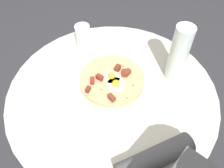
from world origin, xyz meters
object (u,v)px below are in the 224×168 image
object	(u,v)px
pizza_plate	(112,82)
bread_plate	(39,79)
knife	(67,148)
dining_table	(112,113)
breakfast_pizza	(112,80)
water_bottle	(179,54)
water_glass	(83,36)
salt_shaker	(166,156)
fork	(76,153)

from	to	relation	value
pizza_plate	bread_plate	size ratio (longest dim) A/B	1.96
knife	dining_table	bearing A→B (deg)	-4.35
dining_table	breakfast_pizza	distance (m)	0.20
dining_table	knife	distance (m)	0.34
breakfast_pizza	water_bottle	bearing A→B (deg)	50.78
breakfast_pizza	knife	size ratio (longest dim) A/B	1.47
bread_plate	water_glass	distance (m)	0.28
bread_plate	water_bottle	distance (m)	0.57
water_glass	salt_shaker	xyz separation A→B (m)	(0.59, -0.22, -0.03)
bread_plate	pizza_plate	bearing A→B (deg)	36.85
water_bottle	salt_shaker	distance (m)	0.39
dining_table	fork	distance (m)	0.34
bread_plate	salt_shaker	xyz separation A→B (m)	(0.58, 0.05, 0.02)
dining_table	salt_shaker	distance (m)	0.38
bread_plate	knife	xyz separation A→B (m)	(0.31, -0.13, 0.00)
water_bottle	salt_shaker	size ratio (longest dim) A/B	4.89
dining_table	water_bottle	world-z (taller)	water_bottle
breakfast_pizza	water_glass	xyz separation A→B (m)	(-0.25, 0.09, 0.03)
salt_shaker	water_glass	bearing A→B (deg)	159.39
dining_table	water_glass	xyz separation A→B (m)	(-0.28, 0.12, 0.22)
dining_table	water_glass	bearing A→B (deg)	156.53
dining_table	fork	world-z (taller)	fork
fork	salt_shaker	distance (m)	0.29
breakfast_pizza	water_bottle	world-z (taller)	water_bottle
dining_table	bread_plate	bearing A→B (deg)	-150.56
bread_plate	water_glass	size ratio (longest dim) A/B	1.48
dining_table	pizza_plate	size ratio (longest dim) A/B	2.58
fork	water_glass	xyz separation A→B (m)	(-0.36, 0.40, 0.05)
pizza_plate	water_glass	bearing A→B (deg)	160.10
dining_table	knife	xyz separation A→B (m)	(0.05, -0.28, 0.17)
pizza_plate	water_glass	world-z (taller)	water_glass
water_bottle	dining_table	bearing A→B (deg)	-121.16
knife	water_glass	distance (m)	0.52
dining_table	pizza_plate	bearing A→B (deg)	132.05
water_glass	salt_shaker	size ratio (longest dim) A/B	2.21
dining_table	fork	bearing A→B (deg)	-73.84
breakfast_pizza	water_glass	world-z (taller)	water_glass
breakfast_pizza	water_bottle	xyz separation A→B (m)	(0.16, 0.20, 0.10)
fork	salt_shaker	bearing A→B (deg)	-66.53
breakfast_pizza	salt_shaker	world-z (taller)	breakfast_pizza
dining_table	salt_shaker	size ratio (longest dim) A/B	16.55
bread_plate	knife	size ratio (longest dim) A/B	0.92
fork	salt_shaker	size ratio (longest dim) A/B	3.55
water_glass	salt_shaker	bearing A→B (deg)	-20.61
breakfast_pizza	water_bottle	distance (m)	0.28
breakfast_pizza	knife	world-z (taller)	breakfast_pizza
knife	salt_shaker	xyz separation A→B (m)	(0.27, 0.18, 0.02)
salt_shaker	knife	bearing A→B (deg)	-145.72
water_bottle	bread_plate	bearing A→B (deg)	-136.87
breakfast_pizza	knife	bearing A→B (deg)	-77.33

